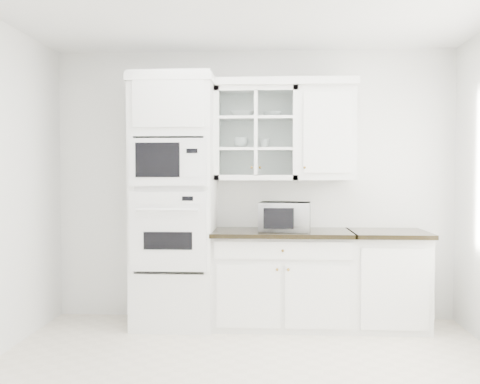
{
  "coord_description": "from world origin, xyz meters",
  "views": [
    {
      "loc": [
        0.16,
        -3.66,
        1.46
      ],
      "look_at": [
        -0.1,
        1.05,
        1.3
      ],
      "focal_mm": 40.0,
      "sensor_mm": 36.0,
      "label": 1
    }
  ],
  "objects": [
    {
      "name": "extra_base_cabinet",
      "position": [
        1.28,
        1.45,
        0.46
      ],
      "size": [
        0.72,
        0.67,
        0.92
      ],
      "color": "white",
      "rests_on": "ground"
    },
    {
      "name": "upper_cabinet_solid",
      "position": [
        0.71,
        1.58,
        1.85
      ],
      "size": [
        0.55,
        0.33,
        0.9
      ],
      "primitive_type": "cube",
      "color": "white",
      "rests_on": "room_shell"
    },
    {
      "name": "oven_column",
      "position": [
        -0.75,
        1.42,
        1.2
      ],
      "size": [
        0.76,
        0.68,
        2.4
      ],
      "color": "white",
      "rests_on": "ground"
    },
    {
      "name": "crown_molding",
      "position": [
        -0.07,
        1.56,
        2.33
      ],
      "size": [
        2.14,
        0.38,
        0.07
      ],
      "primitive_type": "cube",
      "color": "white",
      "rests_on": "room_shell"
    },
    {
      "name": "cup_a",
      "position": [
        -0.12,
        1.57,
        1.76
      ],
      "size": [
        0.14,
        0.14,
        0.11
      ],
      "primitive_type": "imported",
      "rotation": [
        0.0,
        0.0,
        -0.04
      ],
      "color": "white",
      "rests_on": "upper_cabinet_glass"
    },
    {
      "name": "bowl_a",
      "position": [
        -0.1,
        1.57,
        2.04
      ],
      "size": [
        0.26,
        0.26,
        0.06
      ],
      "primitive_type": "imported",
      "rotation": [
        0.0,
        0.0,
        -0.08
      ],
      "color": "white",
      "rests_on": "upper_cabinet_glass"
    },
    {
      "name": "cup_b",
      "position": [
        0.11,
        1.59,
        1.76
      ],
      "size": [
        0.12,
        0.12,
        0.1
      ],
      "primitive_type": "imported",
      "rotation": [
        0.0,
        0.0,
        -0.24
      ],
      "color": "white",
      "rests_on": "upper_cabinet_glass"
    },
    {
      "name": "bowl_b",
      "position": [
        0.19,
        1.58,
        2.04
      ],
      "size": [
        0.2,
        0.2,
        0.05
      ],
      "primitive_type": "imported",
      "rotation": [
        0.0,
        0.0,
        -0.13
      ],
      "color": "white",
      "rests_on": "upper_cabinet_glass"
    },
    {
      "name": "upper_cabinet_glass",
      "position": [
        0.03,
        1.58,
        1.85
      ],
      "size": [
        0.8,
        0.33,
        0.9
      ],
      "color": "white",
      "rests_on": "room_shell"
    },
    {
      "name": "countertop_microwave",
      "position": [
        0.31,
        1.39,
        1.06
      ],
      "size": [
        0.51,
        0.44,
        0.27
      ],
      "primitive_type": "imported",
      "rotation": [
        0.0,
        0.0,
        3.03
      ],
      "color": "white",
      "rests_on": "base_cabinet_run"
    },
    {
      "name": "base_cabinet_run",
      "position": [
        0.28,
        1.45,
        0.46
      ],
      "size": [
        1.32,
        0.67,
        0.92
      ],
      "color": "white",
      "rests_on": "ground"
    },
    {
      "name": "ground",
      "position": [
        0.0,
        0.0,
        0.01
      ],
      "size": [
        4.0,
        3.5,
        0.01
      ],
      "primitive_type": "cube",
      "color": "beige",
      "rests_on": "ground"
    },
    {
      "name": "room_shell",
      "position": [
        0.0,
        0.43,
        1.78
      ],
      "size": [
        4.0,
        3.5,
        2.7
      ],
      "color": "white",
      "rests_on": "ground"
    }
  ]
}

